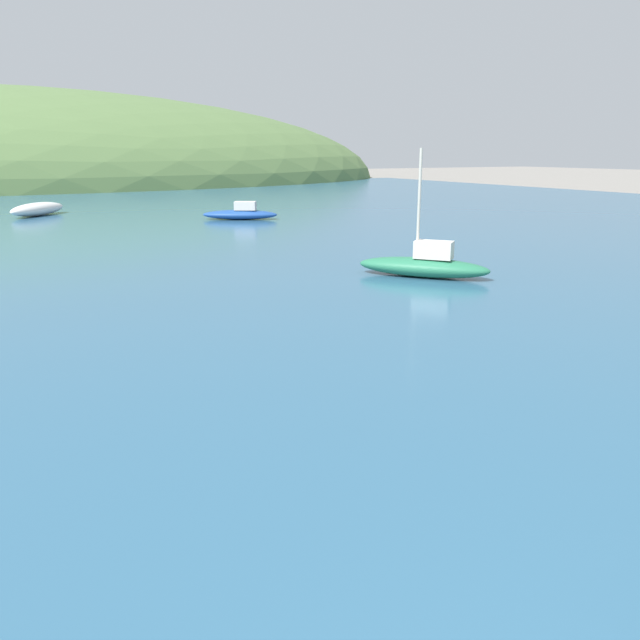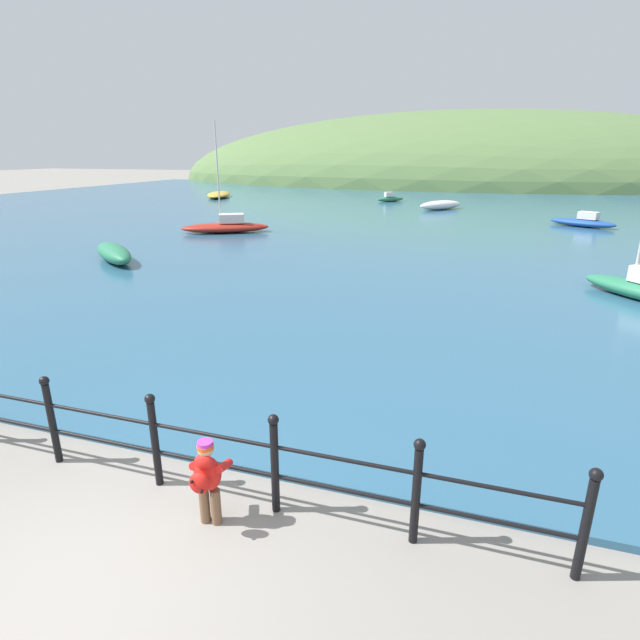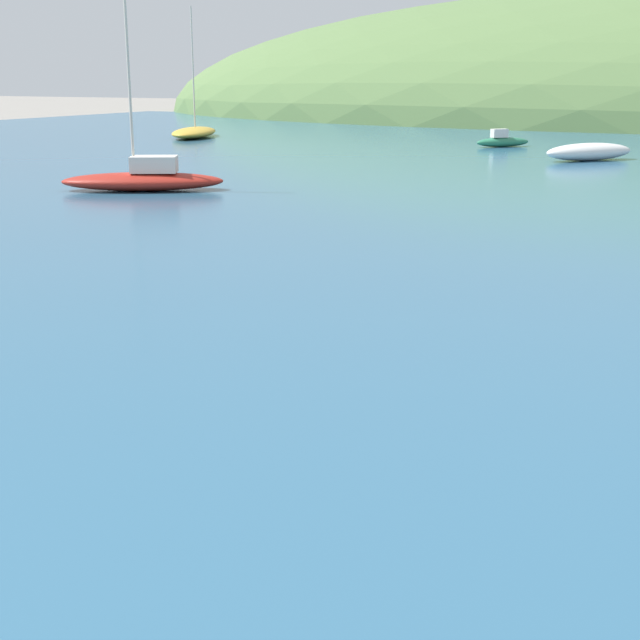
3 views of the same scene
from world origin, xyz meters
The scene contains 5 objects.
water centered at (0.00, 32.00, 0.05)m, with size 80.00×60.00×0.10m, color #2D5B7A.
far_hillside centered at (0.00, 70.97, 0.00)m, with size 81.86×45.02×18.23m.
boat_twin_mast centered at (7.33, 12.10, 0.40)m, with size 2.69×2.98×3.01m.
boat_green_fishing centered at (8.21, 26.63, 0.36)m, with size 3.41×2.57×0.79m.
boat_far_right centered at (0.36, 32.74, 0.41)m, with size 3.13×3.37×0.61m.
Camera 1 is at (-1.85, 0.20, 3.02)m, focal length 35.00 mm.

